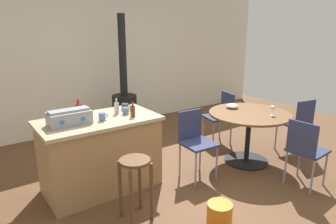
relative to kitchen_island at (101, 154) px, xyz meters
The scene contains 20 objects.
ground_plane 1.28m from the kitchen_island, 29.60° to the right, with size 8.80×8.80×0.00m, color brown.
back_wall 2.64m from the kitchen_island, 65.18° to the left, with size 8.00×0.10×2.70m, color silver.
kitchen_island is the anchor object (origin of this frame).
wooden_stool 0.79m from the kitchen_island, 87.55° to the right, with size 0.31×0.31×0.66m.
dining_table 2.10m from the kitchen_island, 14.80° to the right, with size 1.14×1.14×0.75m.
folding_chair_near 2.29m from the kitchen_island, ahead, with size 0.48×0.48×0.85m.
folding_chair_far 1.21m from the kitchen_island, 20.80° to the right, with size 0.42×0.42×0.88m.
folding_chair_left 2.47m from the kitchen_island, 34.81° to the right, with size 0.43×0.43×0.86m.
folding_chair_right 3.00m from the kitchen_island, 14.66° to the right, with size 0.46×0.46×0.87m.
wood_stove 1.93m from the kitchen_island, 53.75° to the left, with size 0.44×0.45×2.12m.
toolbox 0.62m from the kitchen_island, behind, with size 0.45×0.24×0.17m.
bottle_0 0.65m from the kitchen_island, 24.56° to the right, with size 0.06×0.06×0.18m.
bottle_1 0.59m from the kitchen_island, 122.01° to the left, with size 0.08×0.08×0.21m.
bottle_2 0.59m from the kitchen_island, 13.31° to the left, with size 0.06×0.06×0.19m.
cup_0 0.50m from the kitchen_island, 82.03° to the right, with size 0.11×0.08×0.09m.
cup_1 0.60m from the kitchen_island, ahead, with size 0.11×0.08×0.08m.
cup_2 0.67m from the kitchen_island, 20.88° to the left, with size 0.12×0.09×0.08m.
wine_glass 2.35m from the kitchen_island, 20.30° to the right, with size 0.07×0.07×0.14m.
serving_bowl 2.04m from the kitchen_island, ahead, with size 0.18×0.18×0.07m, color white.
plastic_bucket 1.55m from the kitchen_island, 63.11° to the right, with size 0.26×0.26×0.21m, color orange.
Camera 1 is at (-2.34, -2.65, 1.95)m, focal length 32.73 mm.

